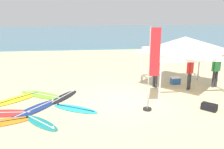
{
  "coord_description": "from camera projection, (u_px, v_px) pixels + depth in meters",
  "views": [
    {
      "loc": [
        -1.67,
        -10.07,
        3.99
      ],
      "look_at": [
        -0.46,
        0.78,
        1.0
      ],
      "focal_mm": 38.03,
      "sensor_mm": 36.0,
      "label": 1
    }
  ],
  "objects": [
    {
      "name": "ground_plane",
      "position": [
        124.0,
        100.0,
        10.88
      ],
      "size": [
        80.0,
        80.0,
        0.0
      ],
      "primitive_type": "plane",
      "color": "beige"
    },
    {
      "name": "sea",
      "position": [
        95.0,
        33.0,
        41.58
      ],
      "size": [
        80.0,
        36.0,
        0.1
      ],
      "primitive_type": "cube",
      "color": "teal",
      "rests_on": "ground"
    },
    {
      "name": "canopy_tent",
      "position": [
        185.0,
        44.0,
        11.39
      ],
      "size": [
        3.47,
        3.47,
        2.75
      ],
      "color": "#B7B7BC",
      "rests_on": "ground"
    },
    {
      "name": "surfboard_navy",
      "position": [
        36.0,
        109.0,
        9.8
      ],
      "size": [
        1.98,
        2.31,
        0.19
      ],
      "color": "navy",
      "rests_on": "ground"
    },
    {
      "name": "surfboard_yellow",
      "position": [
        17.0,
        99.0,
        10.87
      ],
      "size": [
        2.34,
        2.3,
        0.19
      ],
      "color": "yellow",
      "rests_on": "ground"
    },
    {
      "name": "surfboard_cyan",
      "position": [
        75.0,
        109.0,
        9.81
      ],
      "size": [
        2.07,
        1.53,
        0.19
      ],
      "color": "#23B2CC",
      "rests_on": "ground"
    },
    {
      "name": "surfboard_black",
      "position": [
        64.0,
        97.0,
        11.13
      ],
      "size": [
        1.49,
        2.02,
        0.19
      ],
      "color": "black",
      "rests_on": "ground"
    },
    {
      "name": "surfboard_teal",
      "position": [
        41.0,
        123.0,
        8.57
      ],
      "size": [
        1.6,
        1.65,
        0.19
      ],
      "color": "#19847F",
      "rests_on": "ground"
    },
    {
      "name": "surfboard_red",
      "position": [
        2.0,
        113.0,
        9.37
      ],
      "size": [
        2.64,
        0.87,
        0.19
      ],
      "color": "red",
      "rests_on": "ground"
    },
    {
      "name": "surfboard_lime",
      "position": [
        42.0,
        95.0,
        11.38
      ],
      "size": [
        2.53,
        1.95,
        0.19
      ],
      "color": "#7AD12D",
      "rests_on": "ground"
    },
    {
      "name": "person_green",
      "position": [
        216.0,
        69.0,
        12.41
      ],
      "size": [
        0.54,
        0.29,
        1.71
      ],
      "color": "#2D2D33",
      "rests_on": "ground"
    },
    {
      "name": "person_red",
      "position": [
        190.0,
        71.0,
        12.04
      ],
      "size": [
        0.42,
        0.41,
        1.71
      ],
      "color": "#2D2D33",
      "rests_on": "ground"
    },
    {
      "name": "person_black",
      "position": [
        156.0,
        69.0,
        12.39
      ],
      "size": [
        0.36,
        0.5,
        1.71
      ],
      "color": "#383842",
      "rests_on": "ground"
    },
    {
      "name": "banner_flag",
      "position": [
        152.0,
        73.0,
        9.36
      ],
      "size": [
        0.6,
        0.36,
        3.4
      ],
      "color": "#99999E",
      "rests_on": "ground"
    },
    {
      "name": "gear_bag_near_tent",
      "position": [
        209.0,
        107.0,
        9.71
      ],
      "size": [
        0.65,
        0.66,
        0.28
      ],
      "primitive_type": "cube",
      "rotation": [
        0.0,
        0.0,
        2.33
      ],
      "color": "black",
      "rests_on": "ground"
    },
    {
      "name": "cooler_box",
      "position": [
        175.0,
        81.0,
        13.13
      ],
      "size": [
        0.5,
        0.36,
        0.39
      ],
      "color": "#2D60B7",
      "rests_on": "ground"
    }
  ]
}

